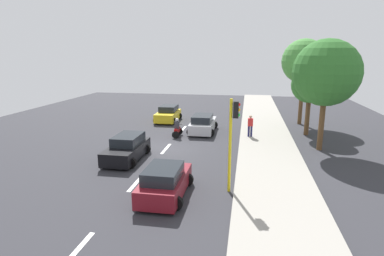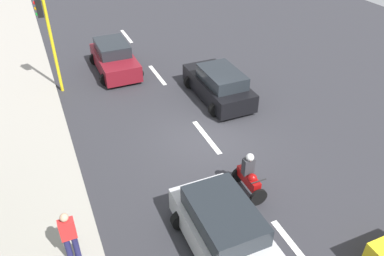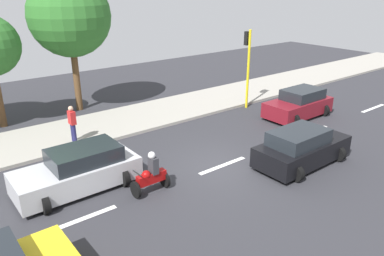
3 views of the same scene
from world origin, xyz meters
name	(u,v)px [view 3 (image 3 of 3)]	position (x,y,z in m)	size (l,w,h in m)	color
ground_plane	(223,167)	(0.00, 0.00, -0.05)	(40.00, 60.00, 0.10)	#2D2D33
sidewalk	(135,118)	(7.00, 0.00, 0.07)	(4.00, 60.00, 0.15)	#9E998E
lane_stripe_far_north	(373,108)	(0.00, -12.00, 0.01)	(0.20, 2.40, 0.01)	white
lane_stripe_north	(312,132)	(0.00, -6.00, 0.01)	(0.20, 2.40, 0.01)	white
lane_stripe_mid	(223,166)	(0.00, 0.00, 0.01)	(0.20, 2.40, 0.01)	white
lane_stripe_south	(81,219)	(0.00, 6.00, 0.01)	(0.20, 2.40, 0.01)	white
car_maroon	(299,104)	(1.86, -7.32, 0.71)	(2.21, 3.95, 1.52)	maroon
car_silver	(79,171)	(1.85, 5.22, 0.71)	(2.25, 4.29, 1.52)	#B7B7BC
car_black	(301,148)	(-1.82, -2.59, 0.71)	(2.20, 4.19, 1.52)	black
motorcycle	(151,175)	(0.07, 3.35, 0.64)	(0.60, 1.30, 1.53)	black
pedestrian_near_signal	(72,123)	(5.76, 3.85, 1.06)	(0.40, 0.24, 1.69)	#1E1E4C
traffic_light_corner	(248,58)	(4.85, -6.25, 2.93)	(0.49, 0.24, 4.50)	yellow
street_tree_north	(69,16)	(10.48, 1.64, 5.24)	(4.39, 4.39, 7.46)	brown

